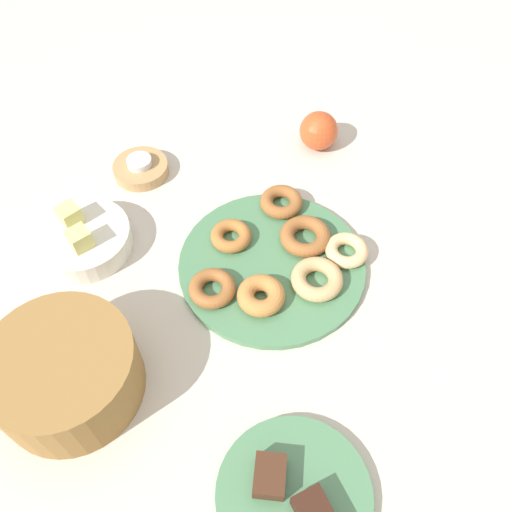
% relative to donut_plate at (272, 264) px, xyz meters
% --- Properties ---
extents(ground_plane, '(2.40, 2.40, 0.00)m').
position_rel_donut_plate_xyz_m(ground_plane, '(0.00, 0.00, -0.01)').
color(ground_plane, beige).
extents(donut_plate, '(0.34, 0.34, 0.01)m').
position_rel_donut_plate_xyz_m(donut_plate, '(0.00, 0.00, 0.00)').
color(donut_plate, '#4C7F56').
rests_on(donut_plate, ground_plane).
extents(donut_0, '(0.11, 0.11, 0.03)m').
position_rel_donut_plate_xyz_m(donut_0, '(-0.06, -0.06, 0.02)').
color(donut_0, tan).
rests_on(donut_0, donut_plate).
extents(donut_1, '(0.10, 0.10, 0.02)m').
position_rel_donut_plate_xyz_m(donut_1, '(-0.02, -0.14, 0.02)').
color(donut_1, '#EABC84').
rests_on(donut_1, donut_plate).
extents(donut_2, '(0.11, 0.11, 0.02)m').
position_rel_donut_plate_xyz_m(donut_2, '(-0.03, 0.12, 0.02)').
color(donut_2, '#995B2D').
rests_on(donut_2, donut_plate).
extents(donut_3, '(0.12, 0.12, 0.03)m').
position_rel_donut_plate_xyz_m(donut_3, '(0.03, -0.07, 0.02)').
color(donut_3, '#995B2D').
rests_on(donut_3, donut_plate).
extents(donut_4, '(0.12, 0.12, 0.02)m').
position_rel_donut_plate_xyz_m(donut_4, '(0.13, -0.06, 0.02)').
color(donut_4, '#995B2D').
rests_on(donut_4, donut_plate).
extents(donut_5, '(0.11, 0.11, 0.03)m').
position_rel_donut_plate_xyz_m(donut_5, '(-0.07, 0.04, 0.02)').
color(donut_5, '#BC7A3D').
rests_on(donut_5, donut_plate).
extents(donut_6, '(0.10, 0.10, 0.02)m').
position_rel_donut_plate_xyz_m(donut_6, '(0.07, 0.06, 0.02)').
color(donut_6, '#AD6B33').
rests_on(donut_6, donut_plate).
extents(cake_plate, '(0.22, 0.22, 0.02)m').
position_rel_donut_plate_xyz_m(cake_plate, '(-0.38, 0.08, 0.00)').
color(cake_plate, '#4C7F56').
rests_on(cake_plate, ground_plane).
extents(brownie_far, '(0.07, 0.06, 0.03)m').
position_rel_donut_plate_xyz_m(brownie_far, '(-0.36, 0.11, 0.03)').
color(brownie_far, '#472819').
rests_on(brownie_far, cake_plate).
extents(candle_holder, '(0.11, 0.11, 0.02)m').
position_rel_donut_plate_xyz_m(candle_holder, '(0.30, 0.20, 0.01)').
color(candle_holder, tan).
rests_on(candle_holder, ground_plane).
extents(tealight, '(0.05, 0.05, 0.01)m').
position_rel_donut_plate_xyz_m(tealight, '(0.30, 0.20, 0.03)').
color(tealight, silver).
rests_on(tealight, candle_holder).
extents(basket, '(0.24, 0.24, 0.11)m').
position_rel_donut_plate_xyz_m(basket, '(-0.14, 0.36, 0.05)').
color(basket, olive).
rests_on(basket, ground_plane).
extents(fruit_bowl, '(0.17, 0.17, 0.04)m').
position_rel_donut_plate_xyz_m(fruit_bowl, '(0.14, 0.32, 0.01)').
color(fruit_bowl, silver).
rests_on(fruit_bowl, ground_plane).
extents(melon_chunk_left, '(0.05, 0.05, 0.04)m').
position_rel_donut_plate_xyz_m(melon_chunk_left, '(0.11, 0.32, 0.05)').
color(melon_chunk_left, '#DBD67A').
rests_on(melon_chunk_left, fruit_bowl).
extents(melon_chunk_right, '(0.05, 0.05, 0.04)m').
position_rel_donut_plate_xyz_m(melon_chunk_right, '(0.17, 0.34, 0.05)').
color(melon_chunk_right, '#DBD67A').
rests_on(melon_chunk_right, fruit_bowl).
extents(apple, '(0.08, 0.08, 0.08)m').
position_rel_donut_plate_xyz_m(apple, '(0.29, -0.19, 0.03)').
color(apple, '#CC4C23').
rests_on(apple, ground_plane).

